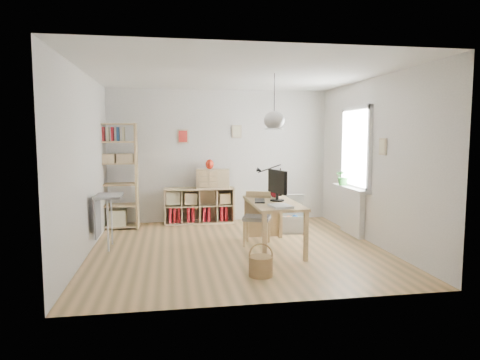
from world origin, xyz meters
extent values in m
plane|color=tan|center=(0.00, 0.00, 0.00)|extent=(4.50, 4.50, 0.00)
plane|color=silver|center=(0.00, 2.25, 1.35)|extent=(4.50, 0.00, 4.50)
plane|color=silver|center=(0.00, -2.25, 1.35)|extent=(4.50, 0.00, 4.50)
plane|color=silver|center=(-2.25, 0.00, 1.35)|extent=(0.00, 4.50, 4.50)
plane|color=silver|center=(2.25, 0.00, 1.35)|extent=(0.00, 4.50, 4.50)
plane|color=white|center=(0.00, 0.00, 2.70)|extent=(4.50, 4.50, 0.00)
cylinder|color=black|center=(0.55, -0.15, 2.36)|extent=(0.01, 0.01, 0.68)
ellipsoid|color=silver|center=(0.55, -0.15, 2.00)|extent=(0.32, 0.32, 0.27)
cube|color=white|center=(2.23, 0.60, 1.55)|extent=(0.03, 1.00, 1.30)
cube|color=white|center=(2.21, 0.06, 1.55)|extent=(0.06, 0.08, 1.46)
cube|color=white|center=(2.21, 1.14, 1.55)|extent=(0.06, 0.08, 1.46)
cube|color=white|center=(2.21, 0.60, 2.24)|extent=(0.06, 1.16, 0.08)
cube|color=white|center=(2.21, 0.60, 0.86)|extent=(0.06, 1.16, 0.08)
cube|color=silver|center=(2.19, 0.60, 0.40)|extent=(0.10, 0.80, 0.80)
cube|color=white|center=(2.14, 0.60, 0.83)|extent=(0.22, 1.20, 0.06)
cube|color=tan|center=(0.55, -0.15, 0.73)|extent=(0.70, 1.50, 0.04)
cube|color=tan|center=(0.25, -0.85, 0.35)|extent=(0.06, 0.06, 0.71)
cube|color=tan|center=(0.25, 0.55, 0.35)|extent=(0.06, 0.06, 0.71)
cube|color=tan|center=(0.85, -0.85, 0.35)|extent=(0.06, 0.06, 0.71)
cube|color=tan|center=(0.85, 0.55, 0.35)|extent=(0.06, 0.06, 0.71)
cube|color=#D3B68B|center=(-0.45, 2.04, 0.01)|extent=(1.40, 0.38, 0.03)
cube|color=#D3B68B|center=(-0.45, 2.04, 0.70)|extent=(1.40, 0.38, 0.03)
cube|color=#D3B68B|center=(-1.14, 2.04, 0.36)|extent=(0.03, 0.38, 0.72)
cube|color=#D3B68B|center=(0.23, 2.04, 0.36)|extent=(0.03, 0.38, 0.72)
cube|color=#D3B68B|center=(-0.45, 2.22, 0.36)|extent=(1.40, 0.02, 0.72)
cube|color=maroon|center=(-1.03, 2.06, 0.19)|extent=(0.06, 0.26, 0.30)
cube|color=maroon|center=(-0.94, 2.06, 0.19)|extent=(0.05, 0.26, 0.30)
cube|color=maroon|center=(-0.86, 2.06, 0.19)|extent=(0.05, 0.26, 0.30)
cube|color=maroon|center=(-0.67, 2.06, 0.19)|extent=(0.05, 0.26, 0.30)
cube|color=maroon|center=(-0.58, 2.06, 0.19)|extent=(0.05, 0.26, 0.30)
cube|color=maroon|center=(-0.35, 2.06, 0.19)|extent=(0.06, 0.26, 0.30)
cube|color=maroon|center=(-0.26, 2.06, 0.19)|extent=(0.06, 0.26, 0.30)
cube|color=maroon|center=(0.00, 2.06, 0.19)|extent=(0.06, 0.26, 0.30)
cube|color=maroon|center=(0.09, 2.06, 0.19)|extent=(0.05, 0.26, 0.30)
cube|color=tan|center=(-2.41, 1.80, 1.00)|extent=(0.04, 0.38, 2.00)
cube|color=tan|center=(-1.65, 1.80, 1.00)|extent=(0.04, 0.38, 2.00)
cube|color=tan|center=(-2.03, 1.80, 0.05)|extent=(0.76, 0.38, 0.03)
cube|color=tan|center=(-2.03, 1.80, 0.45)|extent=(0.76, 0.38, 0.03)
cube|color=tan|center=(-2.03, 1.80, 0.85)|extent=(0.76, 0.38, 0.03)
cube|color=tan|center=(-2.03, 1.80, 1.25)|extent=(0.76, 0.38, 0.03)
cube|color=tan|center=(-2.03, 1.80, 1.65)|extent=(0.76, 0.38, 0.03)
cube|color=tan|center=(-2.03, 1.80, 1.98)|extent=(0.76, 0.38, 0.03)
cube|color=navy|center=(-2.31, 1.80, 1.79)|extent=(0.04, 0.18, 0.26)
cube|color=maroon|center=(-2.23, 1.80, 1.79)|extent=(0.04, 0.18, 0.26)
cube|color=beige|center=(-2.15, 1.80, 1.79)|extent=(0.04, 0.18, 0.26)
cube|color=maroon|center=(-2.07, 1.80, 1.79)|extent=(0.04, 0.18, 0.26)
cube|color=navy|center=(-1.97, 1.80, 1.79)|extent=(0.04, 0.18, 0.26)
cube|color=beige|center=(-1.87, 1.80, 1.79)|extent=(0.04, 0.18, 0.26)
cube|color=gray|center=(-1.97, 0.35, 0.83)|extent=(0.40, 0.55, 0.04)
cylinder|color=silver|center=(-1.97, 0.13, 0.41)|extent=(0.03, 0.03, 0.82)
cylinder|color=silver|center=(-1.97, 0.57, 0.41)|extent=(0.03, 0.03, 0.82)
cube|color=gray|center=(-2.15, 0.35, 0.50)|extent=(0.02, 0.50, 0.62)
cube|color=gray|center=(0.35, 0.16, 0.45)|extent=(0.53, 0.53, 0.06)
cube|color=tan|center=(0.12, 0.05, 0.21)|extent=(0.04, 0.04, 0.42)
cube|color=tan|center=(0.24, 0.39, 0.21)|extent=(0.04, 0.04, 0.42)
cube|color=tan|center=(0.46, -0.07, 0.21)|extent=(0.04, 0.04, 0.42)
cube|color=tan|center=(0.58, 0.27, 0.21)|extent=(0.04, 0.04, 0.42)
cube|color=tan|center=(0.42, 0.34, 0.66)|extent=(0.40, 0.17, 0.38)
cylinder|color=olive|center=(0.09, -1.37, 0.13)|extent=(0.31, 0.31, 0.25)
torus|color=olive|center=(0.09, -1.37, 0.27)|extent=(0.31, 0.06, 0.31)
cube|color=silver|center=(1.14, 0.97, 0.01)|extent=(0.67, 0.51, 0.02)
cube|color=silver|center=(0.84, 1.01, 0.16)|extent=(0.08, 0.43, 0.32)
cube|color=silver|center=(1.44, 0.93, 0.16)|extent=(0.08, 0.43, 0.32)
cube|color=silver|center=(1.11, 0.77, 0.16)|extent=(0.62, 0.10, 0.32)
cube|color=silver|center=(1.17, 1.18, 0.16)|extent=(0.62, 0.10, 0.32)
cube|color=silver|center=(1.19, 1.36, 0.46)|extent=(0.64, 0.29, 0.40)
sphere|color=yellow|center=(0.98, 0.93, 0.24)|extent=(0.14, 0.14, 0.14)
sphere|color=blue|center=(1.25, 1.01, 0.24)|extent=(0.14, 0.14, 0.14)
sphere|color=orange|center=(1.12, 0.96, 0.24)|extent=(0.14, 0.14, 0.14)
sphere|color=#338E3A|center=(1.30, 0.87, 0.24)|extent=(0.14, 0.14, 0.14)
cylinder|color=black|center=(0.63, -0.07, 0.76)|extent=(0.22, 0.22, 0.02)
cylinder|color=black|center=(0.63, -0.07, 0.82)|extent=(0.05, 0.05, 0.10)
cube|color=black|center=(0.63, -0.07, 1.05)|extent=(0.17, 0.55, 0.36)
cube|color=black|center=(0.35, -0.08, 0.76)|extent=(0.23, 0.43, 0.02)
cylinder|color=black|center=(0.82, 0.47, 0.77)|extent=(0.07, 0.07, 0.04)
cylinder|color=black|center=(0.82, 0.47, 1.00)|extent=(0.02, 0.02, 0.45)
cone|color=black|center=(0.44, 0.37, 1.20)|extent=(0.11, 0.08, 0.10)
sphere|color=#44090F|center=(0.68, 0.27, 0.83)|extent=(0.17, 0.17, 0.17)
cube|color=white|center=(0.53, -0.66, 0.77)|extent=(0.32, 0.38, 0.03)
cube|color=#D3B68B|center=(-0.17, 2.04, 0.91)|extent=(0.69, 0.37, 0.37)
ellipsoid|color=#A11C0D|center=(-0.23, 2.04, 1.19)|extent=(0.16, 0.16, 0.20)
imported|color=#266525|center=(2.12, 0.87, 1.02)|extent=(0.34, 0.31, 0.33)
camera|label=1|loc=(-1.02, -6.51, 1.78)|focal=32.00mm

